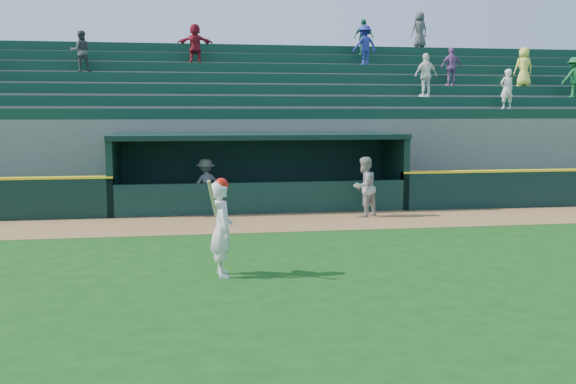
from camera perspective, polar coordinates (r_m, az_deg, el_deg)
name	(u,v)px	position (r m, az deg, el deg)	size (l,w,h in m)	color
ground	(300,262)	(13.67, 1.06, -6.24)	(120.00, 120.00, 0.00)	#134511
warning_track	(270,223)	(18.41, -1.61, -2.74)	(40.00, 3.00, 0.01)	olive
dugout_player_front	(364,187)	(19.50, 6.79, 0.45)	(0.88, 0.69, 1.82)	#9E9E99
dugout_player_inside	(206,184)	(20.95, -7.31, 0.69)	(1.07, 0.62, 1.66)	gray
dugout	(258,167)	(21.30, -2.71, 2.27)	(9.40, 2.80, 2.46)	slate
stands	(245,131)	(25.78, -3.81, 5.43)	(34.50, 6.25, 7.52)	slate
batter_at_plate	(222,227)	(12.41, -5.91, -3.14)	(0.55, 0.83, 1.93)	white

